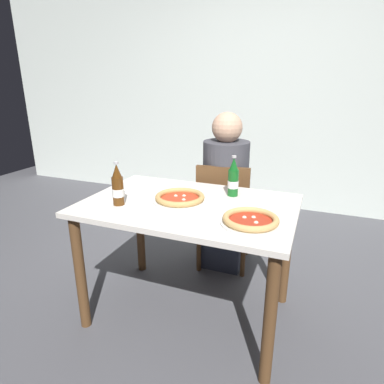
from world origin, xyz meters
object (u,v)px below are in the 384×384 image
at_px(dining_table_main, 189,221).
at_px(napkin_with_cutlery, 143,190).
at_px(beer_bottle_center, 118,187).
at_px(beer_bottle_left, 233,179).
at_px(chair_behind_table, 224,210).
at_px(pizza_marinara_far, 251,220).
at_px(pizza_margherita_near, 180,198).
at_px(diner_seated, 225,196).

distance_m(dining_table_main, napkin_with_cutlery, 0.39).
height_order(beer_bottle_center, napkin_with_cutlery, beer_bottle_center).
bearing_deg(beer_bottle_left, beer_bottle_center, -145.08).
height_order(chair_behind_table, beer_bottle_center, beer_bottle_center).
xyz_separation_m(pizza_marinara_far, beer_bottle_left, (-0.19, 0.39, 0.08)).
relative_size(dining_table_main, napkin_with_cutlery, 6.32).
bearing_deg(beer_bottle_center, dining_table_main, 25.37).
height_order(dining_table_main, napkin_with_cutlery, napkin_with_cutlery).
relative_size(dining_table_main, pizza_margherita_near, 3.88).
height_order(chair_behind_table, pizza_margherita_near, chair_behind_table).
bearing_deg(diner_seated, chair_behind_table, -79.18).
relative_size(chair_behind_table, napkin_with_cutlery, 4.48).
xyz_separation_m(beer_bottle_left, napkin_with_cutlery, (-0.56, -0.12, -0.10)).
bearing_deg(chair_behind_table, beer_bottle_left, 104.71).
distance_m(dining_table_main, pizza_margherita_near, 0.15).
relative_size(pizza_marinara_far, beer_bottle_center, 1.19).
bearing_deg(beer_bottle_left, napkin_with_cutlery, -167.77).
xyz_separation_m(dining_table_main, pizza_marinara_far, (0.39, -0.17, 0.14)).
height_order(pizza_margherita_near, napkin_with_cutlery, pizza_margherita_near).
relative_size(dining_table_main, beer_bottle_center, 4.86).
distance_m(dining_table_main, beer_bottle_center, 0.45).
distance_m(pizza_marinara_far, napkin_with_cutlery, 0.79).
distance_m(chair_behind_table, beer_bottle_left, 0.56).
xyz_separation_m(dining_table_main, chair_behind_table, (0.04, 0.61, -0.15)).
relative_size(pizza_marinara_far, beer_bottle_left, 1.19).
bearing_deg(napkin_with_cutlery, pizza_margherita_near, -17.95).
height_order(pizza_margherita_near, beer_bottle_center, beer_bottle_center).
distance_m(diner_seated, pizza_margherita_near, 0.69).
bearing_deg(beer_bottle_left, pizza_margherita_near, -139.44).
distance_m(beer_bottle_left, napkin_with_cutlery, 0.58).
bearing_deg(beer_bottle_center, chair_behind_table, 63.13).
bearing_deg(beer_bottle_left, diner_seated, 111.23).
height_order(diner_seated, napkin_with_cutlery, diner_seated).
relative_size(diner_seated, napkin_with_cutlery, 6.37).
xyz_separation_m(chair_behind_table, pizza_margherita_near, (-0.09, -0.61, 0.29)).
relative_size(dining_table_main, beer_bottle_left, 4.86).
height_order(dining_table_main, pizza_marinara_far, pizza_marinara_far).
bearing_deg(dining_table_main, chair_behind_table, 86.44).
relative_size(dining_table_main, chair_behind_table, 1.41).
bearing_deg(chair_behind_table, diner_seated, -86.94).
bearing_deg(beer_bottle_left, dining_table_main, -132.32).
bearing_deg(pizza_margherita_near, beer_bottle_center, -150.56).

